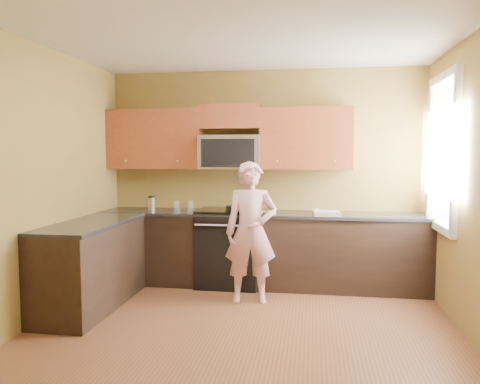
% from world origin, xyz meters
% --- Properties ---
extents(floor, '(4.00, 4.00, 0.00)m').
position_xyz_m(floor, '(0.00, 0.00, 0.00)').
color(floor, brown).
rests_on(floor, ground).
extents(ceiling, '(4.00, 4.00, 0.00)m').
position_xyz_m(ceiling, '(0.00, 0.00, 2.70)').
color(ceiling, white).
rests_on(ceiling, ground).
extents(wall_back, '(4.00, 0.00, 4.00)m').
position_xyz_m(wall_back, '(0.00, 2.00, 1.35)').
color(wall_back, brown).
rests_on(wall_back, ground).
extents(wall_front, '(4.00, 0.00, 4.00)m').
position_xyz_m(wall_front, '(0.00, -2.00, 1.35)').
color(wall_front, brown).
rests_on(wall_front, ground).
extents(wall_left, '(0.00, 4.00, 4.00)m').
position_xyz_m(wall_left, '(-2.00, 0.00, 1.35)').
color(wall_left, brown).
rests_on(wall_left, ground).
extents(cabinet_back_run, '(4.00, 0.60, 0.88)m').
position_xyz_m(cabinet_back_run, '(0.00, 1.70, 0.44)').
color(cabinet_back_run, black).
rests_on(cabinet_back_run, floor).
extents(cabinet_left_run, '(0.60, 1.60, 0.88)m').
position_xyz_m(cabinet_left_run, '(-1.70, 0.60, 0.44)').
color(cabinet_left_run, black).
rests_on(cabinet_left_run, floor).
extents(countertop_back, '(4.00, 0.62, 0.04)m').
position_xyz_m(countertop_back, '(0.00, 1.69, 0.90)').
color(countertop_back, black).
rests_on(countertop_back, cabinet_back_run).
extents(countertop_left, '(0.62, 1.60, 0.04)m').
position_xyz_m(countertop_left, '(-1.69, 0.60, 0.90)').
color(countertop_left, black).
rests_on(countertop_left, cabinet_left_run).
extents(stove, '(0.76, 0.65, 0.95)m').
position_xyz_m(stove, '(-0.40, 1.68, 0.47)').
color(stove, black).
rests_on(stove, floor).
extents(microwave, '(0.76, 0.40, 0.42)m').
position_xyz_m(microwave, '(-0.40, 1.80, 1.45)').
color(microwave, silver).
rests_on(microwave, wall_back).
extents(upper_cab_left, '(1.22, 0.33, 0.75)m').
position_xyz_m(upper_cab_left, '(-1.39, 1.83, 1.45)').
color(upper_cab_left, brown).
rests_on(upper_cab_left, wall_back).
extents(upper_cab_right, '(1.12, 0.33, 0.75)m').
position_xyz_m(upper_cab_right, '(0.54, 1.83, 1.45)').
color(upper_cab_right, brown).
rests_on(upper_cab_right, wall_back).
extents(upper_cab_over_mw, '(0.76, 0.33, 0.30)m').
position_xyz_m(upper_cab_over_mw, '(-0.40, 1.83, 2.10)').
color(upper_cab_over_mw, brown).
rests_on(upper_cab_over_mw, wall_back).
extents(window, '(0.06, 1.06, 1.66)m').
position_xyz_m(window, '(1.98, 1.20, 1.65)').
color(window, white).
rests_on(window, wall_right).
extents(woman, '(0.62, 0.45, 1.56)m').
position_xyz_m(woman, '(-0.04, 1.05, 0.78)').
color(woman, '#DA6D84').
rests_on(woman, floor).
extents(frying_pan, '(0.28, 0.47, 0.06)m').
position_xyz_m(frying_pan, '(-0.30, 1.62, 0.95)').
color(frying_pan, black).
rests_on(frying_pan, stove).
extents(butter_tub, '(0.13, 0.13, 0.09)m').
position_xyz_m(butter_tub, '(0.14, 1.57, 0.92)').
color(butter_tub, gold).
rests_on(butter_tub, countertop_back).
extents(toast_slice, '(0.11, 0.11, 0.01)m').
position_xyz_m(toast_slice, '(0.04, 1.70, 0.93)').
color(toast_slice, '#B27F47').
rests_on(toast_slice, countertop_back).
extents(napkin_a, '(0.14, 0.15, 0.06)m').
position_xyz_m(napkin_a, '(-0.01, 1.45, 0.95)').
color(napkin_a, silver).
rests_on(napkin_a, countertop_back).
extents(napkin_b, '(0.12, 0.13, 0.07)m').
position_xyz_m(napkin_b, '(0.68, 1.61, 0.95)').
color(napkin_b, silver).
rests_on(napkin_b, countertop_back).
extents(dish_towel, '(0.32, 0.27, 0.05)m').
position_xyz_m(dish_towel, '(0.79, 1.50, 0.95)').
color(dish_towel, silver).
rests_on(dish_towel, countertop_back).
extents(travel_mug, '(0.10, 0.10, 0.19)m').
position_xyz_m(travel_mug, '(-1.39, 1.65, 0.92)').
color(travel_mug, silver).
rests_on(travel_mug, countertop_back).
extents(glass_b, '(0.08, 0.08, 0.12)m').
position_xyz_m(glass_b, '(-0.93, 1.83, 0.98)').
color(glass_b, silver).
rests_on(glass_b, countertop_back).
extents(glass_c, '(0.08, 0.08, 0.12)m').
position_xyz_m(glass_c, '(-1.09, 1.74, 0.98)').
color(glass_c, silver).
rests_on(glass_c, countertop_back).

